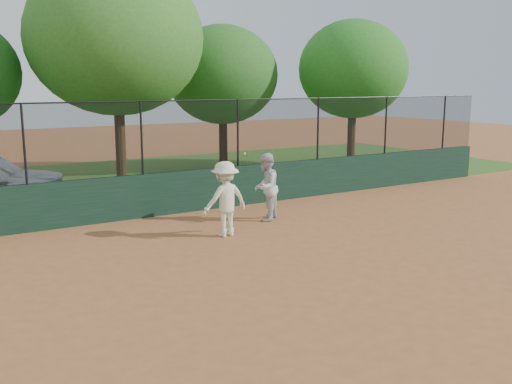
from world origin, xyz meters
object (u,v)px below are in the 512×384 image
tree_2 (116,38)px  tree_3 (223,75)px  tree_4 (353,69)px  player_main (225,199)px  player_second (266,187)px

tree_2 → tree_3: 5.51m
tree_2 → tree_4: tree_2 is taller
tree_2 → player_main: bearing=-89.8°
tree_2 → tree_3: bearing=19.8°
player_second → tree_3: 9.71m
tree_2 → tree_3: tree_2 is taller
player_second → tree_3: tree_3 is taller
tree_3 → tree_4: (5.14, -2.26, 0.24)m
player_main → tree_4: (10.18, 7.17, 3.31)m
player_second → tree_3: bearing=-153.5°
player_second → player_main: size_ratio=0.89×
player_second → tree_3: (3.35, 8.59, 3.07)m
tree_2 → tree_4: (10.20, -0.43, -0.92)m
player_second → tree_4: tree_4 is taller
tree_3 → tree_4: tree_4 is taller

